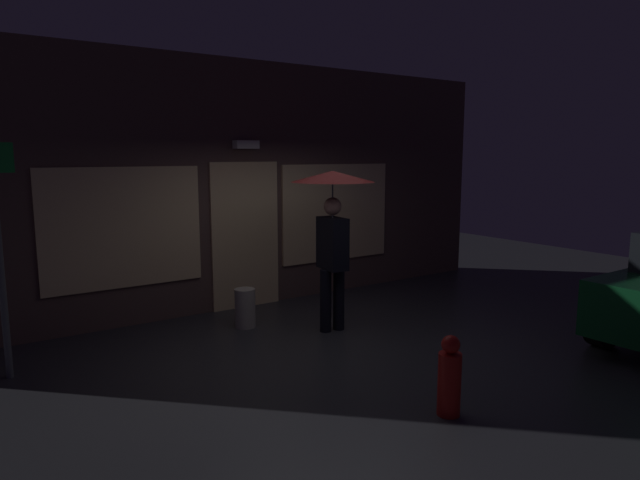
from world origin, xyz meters
TOP-DOWN VIEW (x-y plane):
  - ground_plane at (0.00, 0.00)m, footprint 18.00×18.00m
  - building_facade at (-0.00, 2.34)m, footprint 9.56×0.48m
  - person_with_umbrella at (0.39, 0.48)m, footprint 1.07×1.07m
  - sidewalk_bollard at (-0.49, 1.26)m, footprint 0.28×0.28m
  - fire_hydrant at (-0.16, -2.06)m, footprint 0.21×0.21m

SIDE VIEW (x-z plane):
  - ground_plane at x=0.00m, z-range 0.00..0.00m
  - sidewalk_bollard at x=-0.49m, z-range 0.00..0.53m
  - fire_hydrant at x=-0.16m, z-range -0.03..0.71m
  - person_with_umbrella at x=0.39m, z-range 0.53..2.63m
  - building_facade at x=0.00m, z-range -0.02..3.67m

